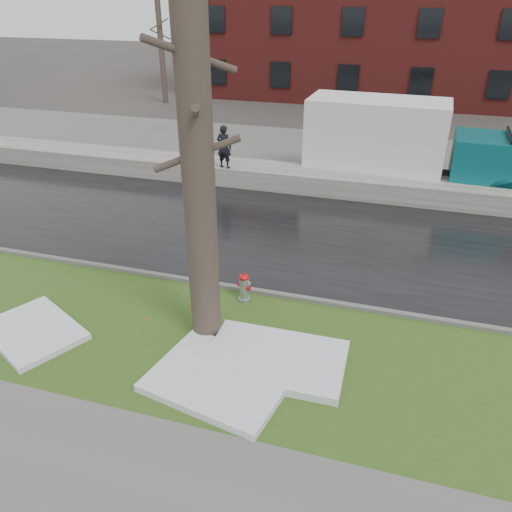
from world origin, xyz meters
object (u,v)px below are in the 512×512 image
(fire_hydrant, at_px, (244,286))
(tree, at_px, (197,158))
(worker, at_px, (224,147))
(box_truck, at_px, (403,143))

(fire_hydrant, bearing_deg, tree, -80.69)
(tree, bearing_deg, worker, 107.24)
(fire_hydrant, xyz_separation_m, box_truck, (3.25, 9.40, 1.28))
(tree, distance_m, box_truck, 11.73)
(tree, bearing_deg, fire_hydrant, 75.45)
(fire_hydrant, distance_m, tree, 3.93)
(fire_hydrant, bearing_deg, worker, 136.86)
(fire_hydrant, xyz_separation_m, worker, (-3.18, 7.50, 1.12))
(box_truck, bearing_deg, worker, -160.89)
(tree, xyz_separation_m, box_truck, (3.64, 10.91, -2.33))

